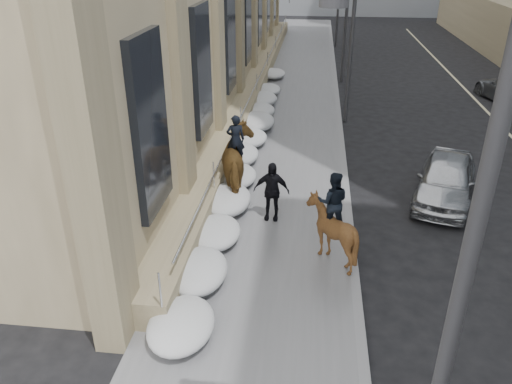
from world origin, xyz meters
TOP-DOWN VIEW (x-y plane):
  - ground at (0.00, 0.00)m, footprint 140.00×140.00m
  - sidewalk at (0.00, 10.00)m, footprint 5.00×80.00m
  - curb at (2.62, 10.00)m, footprint 0.24×80.00m
  - streetlight_near at (2.74, -6.00)m, footprint 1.71×0.24m
  - streetlight_mid at (2.74, 14.00)m, footprint 1.71×0.24m
  - traffic_signal at (2.07, 22.00)m, footprint 4.10×0.22m
  - snow_bank at (-1.42, 8.11)m, footprint 1.70×18.10m
  - mounted_horse_left at (-1.11, 5.21)m, footprint 1.86×2.97m
  - mounted_horse_right at (1.94, 1.53)m, footprint 1.47×1.65m
  - pedestrian at (0.12, 3.58)m, footprint 1.15×0.51m
  - car_silver at (5.95, 5.81)m, footprint 3.11×4.90m
  - car_grey at (12.19, 18.37)m, footprint 3.17×5.52m

SIDE VIEW (x-z plane):
  - ground at x=0.00m, z-range 0.00..0.00m
  - sidewalk at x=0.00m, z-range 0.00..0.12m
  - curb at x=2.62m, z-range 0.00..0.12m
  - snow_bank at x=-1.42m, z-range 0.09..0.85m
  - car_grey at x=12.19m, z-range 0.00..1.51m
  - car_silver at x=5.95m, z-range 0.00..1.55m
  - pedestrian at x=0.12m, z-range 0.12..2.05m
  - mounted_horse_right at x=1.94m, z-range -0.12..2.45m
  - mounted_horse_left at x=-1.11m, z-range -0.08..2.73m
  - traffic_signal at x=2.07m, z-range 1.00..7.00m
  - streetlight_near at x=2.74m, z-range 0.58..8.58m
  - streetlight_mid at x=2.74m, z-range 0.58..8.58m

